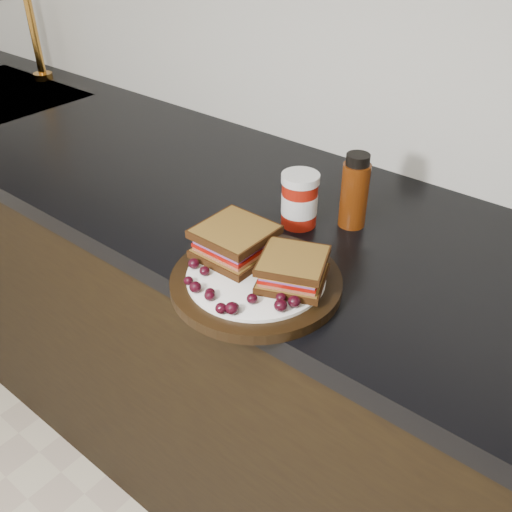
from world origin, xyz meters
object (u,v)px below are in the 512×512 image
(sandwich_left, at_px, (235,242))
(condiment_jar, at_px, (299,200))
(plate, at_px, (256,282))
(oil_bottle, at_px, (355,191))

(sandwich_left, xyz_separation_m, condiment_jar, (0.00, 0.18, 0.00))
(plate, xyz_separation_m, sandwich_left, (-0.06, 0.02, 0.04))
(sandwich_left, relative_size, oil_bottle, 0.80)
(sandwich_left, distance_m, condiment_jar, 0.18)
(plate, bearing_deg, condiment_jar, 106.62)
(condiment_jar, bearing_deg, oil_bottle, 38.42)
(sandwich_left, xyz_separation_m, oil_bottle, (0.08, 0.25, 0.02))
(condiment_jar, height_order, oil_bottle, oil_bottle)
(plate, xyz_separation_m, condiment_jar, (-0.06, 0.20, 0.04))
(plate, bearing_deg, oil_bottle, 86.11)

